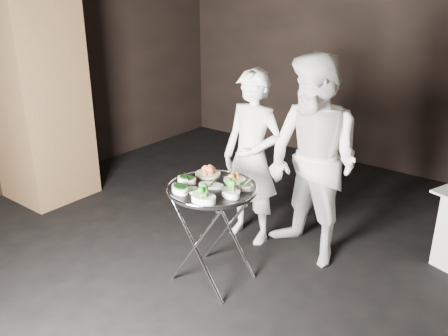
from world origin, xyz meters
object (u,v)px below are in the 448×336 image
Objects in this scene: waiter_right at (313,162)px; waiter_left at (252,158)px; serving_tray at (212,188)px; tray_stand at (213,230)px.

waiter_left is at bearing -160.92° from waiter_right.
waiter_left is at bearing 101.89° from serving_tray.
waiter_left is at bearing 101.89° from tray_stand.
tray_stand is at bearing 180.00° from serving_tray.
serving_tray is at bearing -102.57° from waiter_right.
serving_tray is 0.79m from waiter_left.
serving_tray is (0.00, 0.00, 0.37)m from tray_stand.
waiter_right is at bearing 2.84° from waiter_left.
waiter_left is (-0.16, 0.77, 0.36)m from tray_stand.
waiter_right is at bearing 61.34° from tray_stand.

